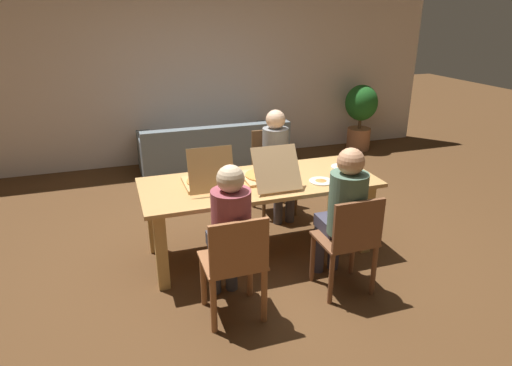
# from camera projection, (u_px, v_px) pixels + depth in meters

# --- Properties ---
(ground_plane) EXTENTS (20.00, 20.00, 0.00)m
(ground_plane) POSITION_uv_depth(u_px,v_px,m) (259.00, 250.00, 4.35)
(ground_plane) COLOR #54351C
(back_wall) EXTENTS (7.82, 0.12, 2.70)m
(back_wall) POSITION_uv_depth(u_px,v_px,m) (192.00, 71.00, 6.57)
(back_wall) COLOR beige
(back_wall) RESTS_ON ground
(dining_table) EXTENTS (2.16, 0.88, 0.73)m
(dining_table) POSITION_uv_depth(u_px,v_px,m) (259.00, 193.00, 4.12)
(dining_table) COLOR tan
(dining_table) RESTS_ON ground
(chair_0) EXTENTS (0.44, 0.41, 0.93)m
(chair_0) POSITION_uv_depth(u_px,v_px,m) (272.00, 167.00, 5.07)
(chair_0) COLOR brown
(chair_0) RESTS_ON ground
(person_0) EXTENTS (0.28, 0.49, 1.20)m
(person_0) POSITION_uv_depth(u_px,v_px,m) (277.00, 156.00, 4.87)
(person_0) COLOR #434048
(person_0) RESTS_ON ground
(chair_1) EXTENTS (0.45, 0.41, 0.87)m
(chair_1) POSITION_uv_depth(u_px,v_px,m) (235.00, 265.00, 3.23)
(chair_1) COLOR #985E37
(chair_1) RESTS_ON ground
(person_1) EXTENTS (0.29, 0.50, 1.21)m
(person_1) POSITION_uv_depth(u_px,v_px,m) (229.00, 228.00, 3.26)
(person_1) COLOR #3B3C46
(person_1) RESTS_ON ground
(chair_2) EXTENTS (0.45, 0.40, 0.87)m
(chair_2) POSITION_uv_depth(u_px,v_px,m) (350.00, 240.00, 3.53)
(chair_2) COLOR brown
(chair_2) RESTS_ON ground
(person_2) EXTENTS (0.30, 0.49, 1.23)m
(person_2) POSITION_uv_depth(u_px,v_px,m) (343.00, 207.00, 3.56)
(person_2) COLOR #3D3A4B
(person_2) RESTS_ON ground
(pizza_box_0) EXTENTS (0.39, 0.48, 0.41)m
(pizza_box_0) POSITION_uv_depth(u_px,v_px,m) (207.00, 180.00, 3.94)
(pizza_box_0) COLOR tan
(pizza_box_0) RESTS_ON dining_table
(pizza_box_1) EXTENTS (0.41, 0.63, 0.37)m
(pizza_box_1) POSITION_uv_depth(u_px,v_px,m) (267.00, 175.00, 4.08)
(pizza_box_1) COLOR tan
(pizza_box_1) RESTS_ON dining_table
(plate_0) EXTENTS (0.20, 0.20, 0.03)m
(plate_0) POSITION_uv_depth(u_px,v_px,m) (341.00, 167.00, 4.41)
(plate_0) COLOR white
(plate_0) RESTS_ON dining_table
(plate_1) EXTENTS (0.22, 0.22, 0.03)m
(plate_1) POSITION_uv_depth(u_px,v_px,m) (321.00, 181.00, 4.05)
(plate_1) COLOR white
(plate_1) RESTS_ON dining_table
(drinking_glass_0) EXTENTS (0.07, 0.07, 0.15)m
(drinking_glass_0) POSITION_uv_depth(u_px,v_px,m) (291.00, 159.00, 4.42)
(drinking_glass_0) COLOR #DAC15E
(drinking_glass_0) RESTS_ON dining_table
(drinking_glass_1) EXTENTS (0.08, 0.08, 0.11)m
(drinking_glass_1) POSITION_uv_depth(u_px,v_px,m) (358.00, 168.00, 4.25)
(drinking_glass_1) COLOR silver
(drinking_glass_1) RESTS_ON dining_table
(couch) EXTENTS (2.05, 0.91, 0.74)m
(couch) POSITION_uv_depth(u_px,v_px,m) (213.00, 153.00, 6.40)
(couch) COLOR slate
(couch) RESTS_ON ground
(potted_plant) EXTENTS (0.52, 0.52, 1.07)m
(potted_plant) POSITION_uv_depth(u_px,v_px,m) (361.00, 112.00, 7.25)
(potted_plant) COLOR #B1704B
(potted_plant) RESTS_ON ground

